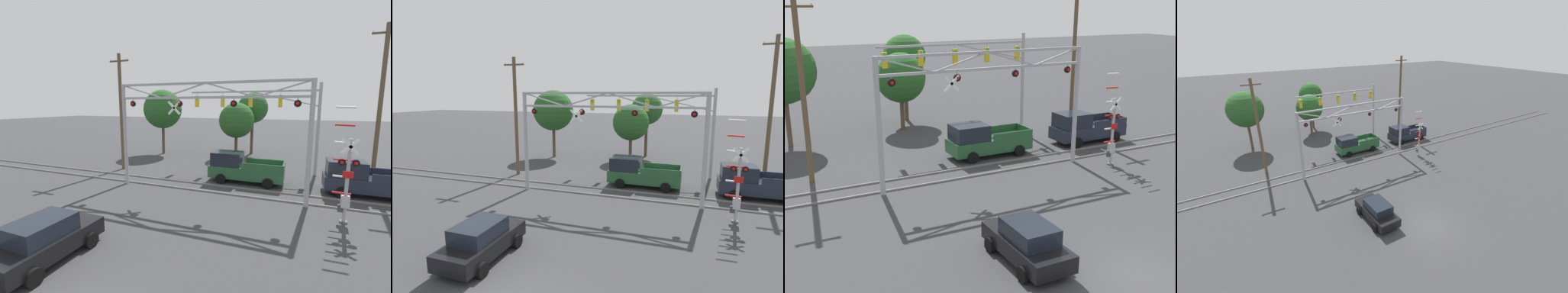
% 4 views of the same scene
% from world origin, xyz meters
% --- Properties ---
extents(rail_track_near, '(80.00, 0.08, 0.10)m').
position_xyz_m(rail_track_near, '(0.00, 11.74, 0.05)').
color(rail_track_near, gray).
rests_on(rail_track_near, ground_plane).
extents(rail_track_far, '(80.00, 0.08, 0.10)m').
position_xyz_m(rail_track_far, '(0.00, 13.18, 0.05)').
color(rail_track_far, gray).
rests_on(rail_track_far, ground_plane).
extents(crossing_gantry, '(11.99, 0.29, 6.88)m').
position_xyz_m(crossing_gantry, '(-0.01, 11.46, 4.60)').
color(crossing_gantry, '#9EA0A5').
rests_on(crossing_gantry, ground_plane).
extents(crossing_signal_mast, '(1.15, 0.35, 5.48)m').
position_xyz_m(crossing_signal_mast, '(7.43, 9.94, 2.03)').
color(crossing_signal_mast, '#9EA0A5').
rests_on(crossing_signal_mast, ground_plane).
extents(traffic_signal_span, '(10.64, 0.39, 7.21)m').
position_xyz_m(traffic_signal_span, '(3.54, 18.71, 5.13)').
color(traffic_signal_span, '#9EA0A5').
rests_on(traffic_signal_span, ground_plane).
extents(pickup_truck_lead, '(5.20, 2.18, 2.14)m').
position_xyz_m(pickup_truck_lead, '(1.58, 14.82, 1.02)').
color(pickup_truck_lead, '#23512D').
rests_on(pickup_truck_lead, ground_plane).
extents(pickup_truck_following, '(5.21, 2.18, 2.14)m').
position_xyz_m(pickup_truck_following, '(9.15, 14.61, 1.02)').
color(pickup_truck_following, '#1E2333').
rests_on(pickup_truck_following, ground_plane).
extents(sedan_waiting, '(1.99, 4.00, 1.60)m').
position_xyz_m(sedan_waiting, '(-2.93, 2.63, 0.80)').
color(sedan_waiting, black).
rests_on(sedan_waiting, ground_plane).
extents(utility_pole_left, '(1.80, 0.28, 9.68)m').
position_xyz_m(utility_pole_left, '(-8.77, 14.93, 4.99)').
color(utility_pole_left, brown).
rests_on(utility_pole_left, ground_plane).
extents(utility_pole_right, '(1.80, 0.28, 10.74)m').
position_xyz_m(utility_pole_right, '(10.27, 17.58, 5.52)').
color(utility_pole_right, brown).
rests_on(utility_pole_right, ground_plane).
extents(background_tree_beyond_span, '(3.69, 3.69, 5.76)m').
position_xyz_m(background_tree_beyond_span, '(-0.81, 23.60, 3.90)').
color(background_tree_beyond_span, brown).
rests_on(background_tree_beyond_span, ground_plane).
extents(background_tree_far_left_verge, '(3.36, 3.36, 6.85)m').
position_xyz_m(background_tree_far_left_verge, '(0.39, 26.23, 5.14)').
color(background_tree_far_left_verge, brown).
rests_on(background_tree_far_left_verge, ground_plane).
extents(background_tree_far_right_verge, '(4.29, 4.29, 7.18)m').
position_xyz_m(background_tree_far_right_verge, '(-8.97, 22.60, 5.02)').
color(background_tree_far_right_verge, brown).
rests_on(background_tree_far_right_verge, ground_plane).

